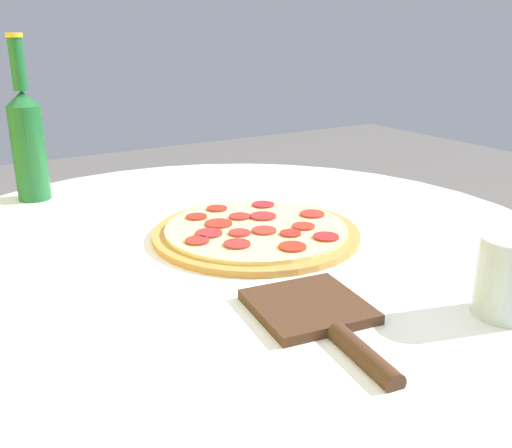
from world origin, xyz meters
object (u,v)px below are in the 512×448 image
(drinking_glass, at_px, (508,277))
(pizza, at_px, (256,231))
(pizza_paddle, at_px, (318,316))
(beer_bottle, at_px, (28,140))

(drinking_glass, bearing_deg, pizza, 15.98)
(drinking_glass, bearing_deg, pizza_paddle, 62.39)
(pizza_paddle, bearing_deg, drinking_glass, 70.38)
(beer_bottle, xyz_separation_m, drinking_glass, (-0.76, -0.36, -0.07))
(pizza_paddle, xyz_separation_m, drinking_glass, (-0.10, -0.19, 0.04))
(pizza, height_order, drinking_glass, drinking_glass)
(pizza_paddle, distance_m, drinking_glass, 0.22)
(pizza, distance_m, drinking_glass, 0.38)
(beer_bottle, height_order, pizza_paddle, beer_bottle)
(pizza, xyz_separation_m, drinking_glass, (-0.37, -0.11, 0.04))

